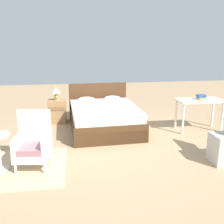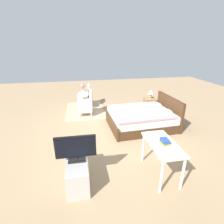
# 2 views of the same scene
# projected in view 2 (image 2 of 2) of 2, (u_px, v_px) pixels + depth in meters

# --- Properties ---
(ground_plane) EXTENTS (16.00, 16.00, 0.00)m
(ground_plane) POSITION_uv_depth(u_px,v_px,m) (114.00, 130.00, 5.53)
(ground_plane) COLOR #A38460
(floor_rug) EXTENTS (2.10, 1.50, 0.01)m
(floor_rug) POSITION_uv_depth(u_px,v_px,m) (85.00, 110.00, 7.22)
(floor_rug) COLOR tan
(floor_rug) RESTS_ON ground_plane
(bed) EXTENTS (1.62, 2.10, 0.96)m
(bed) POSITION_uv_depth(u_px,v_px,m) (143.00, 118.00, 5.68)
(bed) COLOR #472D19
(bed) RESTS_ON ground_plane
(armchair_by_window_left) EXTENTS (0.59, 0.59, 0.92)m
(armchair_by_window_left) POSITION_uv_depth(u_px,v_px,m) (85.00, 97.00, 7.56)
(armchair_by_window_left) COLOR white
(armchair_by_window_left) RESTS_ON floor_rug
(armchair_by_window_right) EXTENTS (0.60, 0.60, 0.92)m
(armchair_by_window_right) POSITION_uv_depth(u_px,v_px,m) (87.00, 105.00, 6.60)
(armchair_by_window_right) COLOR white
(armchair_by_window_right) RESTS_ON floor_rug
(side_table) EXTENTS (0.40, 0.40, 0.62)m
(side_table) POSITION_uv_depth(u_px,v_px,m) (84.00, 101.00, 7.07)
(side_table) COLOR beige
(side_table) RESTS_ON ground_plane
(flower_vase) EXTENTS (0.17, 0.17, 0.48)m
(flower_vase) POSITION_uv_depth(u_px,v_px,m) (83.00, 88.00, 6.88)
(flower_vase) COLOR silver
(flower_vase) RESTS_ON side_table
(nightstand) EXTENTS (0.44, 0.41, 0.59)m
(nightstand) POSITION_uv_depth(u_px,v_px,m) (150.00, 106.00, 6.83)
(nightstand) COLOR #997047
(nightstand) RESTS_ON ground_plane
(table_lamp) EXTENTS (0.22, 0.22, 0.33)m
(table_lamp) POSITION_uv_depth(u_px,v_px,m) (151.00, 93.00, 6.64)
(table_lamp) COLOR tan
(table_lamp) RESTS_ON nightstand
(tv_stand) EXTENTS (0.96, 0.40, 0.51)m
(tv_stand) POSITION_uv_depth(u_px,v_px,m) (78.00, 171.00, 3.41)
(tv_stand) COLOR #B7B2AD
(tv_stand) RESTS_ON ground_plane
(tv_flatscreen) EXTENTS (0.21, 0.75, 0.52)m
(tv_flatscreen) POSITION_uv_depth(u_px,v_px,m) (76.00, 148.00, 3.22)
(tv_flatscreen) COLOR black
(tv_flatscreen) RESTS_ON tv_stand
(vanity_desk) EXTENTS (1.04, 0.52, 0.74)m
(vanity_desk) POSITION_uv_depth(u_px,v_px,m) (162.00, 148.00, 3.49)
(vanity_desk) COLOR silver
(vanity_desk) RESTS_ON ground_plane
(book_stack) EXTENTS (0.19, 0.17, 0.11)m
(book_stack) POSITION_uv_depth(u_px,v_px,m) (165.00, 142.00, 3.40)
(book_stack) COLOR #B79333
(book_stack) RESTS_ON vanity_desk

